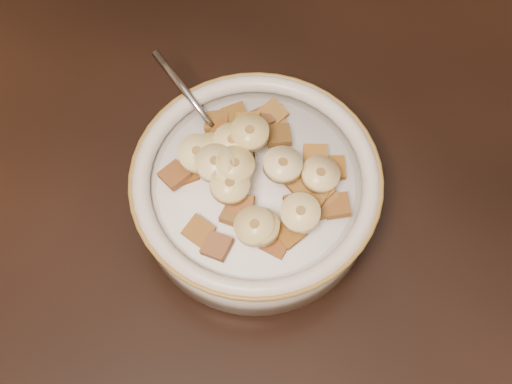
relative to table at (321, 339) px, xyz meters
The scene contains 44 objects.
table is the anchor object (origin of this frame).
cereal_bowl 0.13m from the table, 153.27° to the left, with size 0.20×0.20×0.05m, color beige.
milk 0.14m from the table, 153.27° to the left, with size 0.16×0.16×0.00m, color white.
spoon 0.17m from the table, 155.61° to the left, with size 0.04×0.05×0.01m, color #B0B4BC.
cereal_square_0 0.12m from the table, 132.95° to the left, with size 0.02×0.02×0.01m, color olive.
cereal_square_1 0.12m from the table, 141.14° to the left, with size 0.02×0.02×0.01m, color brown.
cereal_square_2 0.19m from the table, 148.15° to the left, with size 0.02×0.02×0.01m, color olive.
cereal_square_3 0.20m from the table, 155.18° to the left, with size 0.02×0.02×0.01m, color brown.
cereal_square_4 0.19m from the table, 155.72° to the left, with size 0.02×0.02×0.01m, color brown.
cereal_square_5 0.18m from the table, 159.96° to the left, with size 0.02×0.02×0.01m, color brown.
cereal_square_6 0.17m from the table, 140.79° to the left, with size 0.02×0.02×0.01m, color brown.
cereal_square_7 0.18m from the table, behind, with size 0.02×0.02×0.01m, color brown.
cereal_square_8 0.19m from the table, 144.53° to the left, with size 0.02×0.02×0.01m, color brown.
cereal_square_9 0.19m from the table, 140.57° to the left, with size 0.02×0.02×0.01m, color brown.
cereal_square_10 0.19m from the table, 140.65° to the left, with size 0.02×0.02×0.01m, color brown.
cereal_square_11 0.13m from the table, 169.49° to the left, with size 0.02×0.02×0.01m, color brown.
cereal_square_12 0.20m from the table, 150.11° to the left, with size 0.02×0.02×0.01m, color brown.
cereal_square_13 0.12m from the table, 125.38° to the left, with size 0.02×0.02×0.01m, color olive.
cereal_square_14 0.10m from the table, 151.04° to the left, with size 0.02×0.02×0.01m, color #90591C.
cereal_square_15 0.13m from the table, 130.53° to the left, with size 0.02×0.02×0.01m, color brown.
cereal_square_16 0.14m from the table, 134.06° to the left, with size 0.02×0.02×0.01m, color brown.
cereal_square_17 0.14m from the table, behind, with size 0.02×0.02×0.01m, color olive.
cereal_square_18 0.13m from the table, 137.16° to the left, with size 0.02×0.02×0.01m, color brown.
cereal_square_19 0.18m from the table, 157.39° to the left, with size 0.02×0.02×0.01m, color brown.
cereal_square_20 0.10m from the table, 161.71° to the left, with size 0.02×0.02×0.01m, color brown.
cereal_square_21 0.18m from the table, behind, with size 0.02×0.02×0.01m, color brown.
cereal_square_22 0.13m from the table, 166.17° to the left, with size 0.02×0.02×0.01m, color brown.
cereal_square_23 0.15m from the table, 129.84° to the left, with size 0.02×0.02×0.01m, color #9B6722.
cereal_square_24 0.13m from the table, 130.37° to the left, with size 0.02×0.02×0.01m, color olive.
cereal_square_25 0.13m from the table, behind, with size 0.02×0.02×0.01m, color brown.
cereal_square_26 0.14m from the table, 123.38° to the left, with size 0.02×0.02×0.01m, color brown.
cereal_square_27 0.12m from the table, 120.86° to the left, with size 0.02×0.02×0.01m, color brown.
banana_slice_0 0.17m from the table, 159.81° to the left, with size 0.03×0.03×0.01m, color #DAC17D.
banana_slice_1 0.18m from the table, 156.17° to the left, with size 0.03×0.03×0.01m, color #DCCF6B.
banana_slice_2 0.12m from the table, 142.85° to the left, with size 0.03×0.03×0.01m, color #EFE495.
banana_slice_3 0.14m from the table, 129.10° to the left, with size 0.03×0.03×0.01m, color beige.
banana_slice_4 0.18m from the table, 163.04° to the left, with size 0.03×0.03×0.01m, color #E7D470.
banana_slice_5 0.17m from the table, 164.72° to the left, with size 0.03×0.03×0.01m, color beige.
banana_slice_6 0.15m from the table, 143.83° to the left, with size 0.03×0.03×0.01m, color beige.
banana_slice_7 0.12m from the table, 168.54° to the left, with size 0.03×0.03×0.01m, color #E7CD7F.
banana_slice_8 0.18m from the table, 150.36° to the left, with size 0.03×0.03×0.01m, color #CCBB64.
banana_slice_9 0.12m from the table, 166.24° to the left, with size 0.03×0.03×0.01m, color #D2B778.
banana_slice_10 0.16m from the table, 165.52° to the left, with size 0.03×0.03×0.01m, color #C8BD6E.
banana_slice_11 0.19m from the table, 166.40° to the left, with size 0.03×0.03×0.01m, color beige.
Camera 1 is at (0.05, -0.15, 1.32)m, focal length 50.00 mm.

